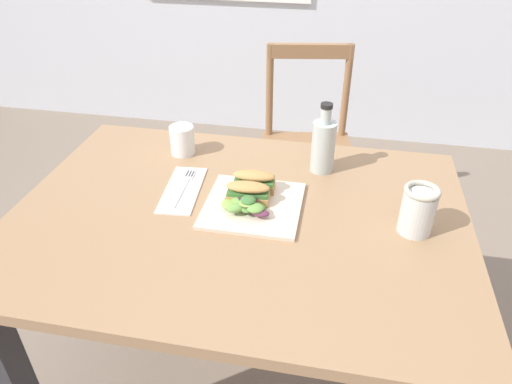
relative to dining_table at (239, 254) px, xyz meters
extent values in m
plane|color=#7A6B5B|center=(-0.02, 0.08, -0.60)|extent=(9.26, 9.26, 0.00)
cube|color=#997551|center=(0.00, 0.00, 0.12)|extent=(1.15, 0.83, 0.03)
cube|color=#2D2D33|center=(-0.51, 0.35, -0.25)|extent=(0.07, 0.07, 0.71)
cube|color=#2D2D33|center=(0.51, 0.35, -0.25)|extent=(0.07, 0.07, 0.71)
cylinder|color=#8E6642|center=(-0.03, 0.69, -0.39)|extent=(0.03, 0.03, 0.43)
cylinder|color=#8E6642|center=(0.30, 0.74, -0.39)|extent=(0.03, 0.03, 0.43)
cylinder|color=#8E6642|center=(-0.09, 1.02, -0.39)|extent=(0.03, 0.03, 0.43)
cylinder|color=#8E6642|center=(0.24, 1.08, -0.39)|extent=(0.03, 0.03, 0.43)
cube|color=#8E6642|center=(0.10, 0.88, -0.16)|extent=(0.46, 0.46, 0.02)
cylinder|color=#8E6642|center=(-0.09, 1.03, 0.06)|extent=(0.03, 0.03, 0.42)
cylinder|color=#8E6642|center=(0.24, 1.09, 0.06)|extent=(0.03, 0.03, 0.42)
cube|color=#8E6642|center=(0.07, 1.06, 0.24)|extent=(0.36, 0.09, 0.06)
cube|color=beige|center=(0.03, 0.03, 0.14)|extent=(0.25, 0.25, 0.01)
cube|color=tan|center=(0.02, 0.04, 0.16)|extent=(0.11, 0.05, 0.02)
cube|color=#3D7033|center=(0.02, 0.05, 0.17)|extent=(0.11, 0.06, 0.01)
ellipsoid|color=tan|center=(0.02, 0.04, 0.19)|extent=(0.11, 0.05, 0.02)
cube|color=tan|center=(0.02, 0.10, 0.16)|extent=(0.11, 0.05, 0.02)
cube|color=#3D7033|center=(0.02, 0.11, 0.17)|extent=(0.11, 0.06, 0.01)
ellipsoid|color=tan|center=(0.02, 0.10, 0.19)|extent=(0.11, 0.05, 0.02)
ellipsoid|color=#6B9E47|center=(0.04, 0.02, 0.15)|extent=(0.06, 0.04, 0.01)
ellipsoid|color=#602D47|center=(0.06, -0.02, 0.16)|extent=(0.05, 0.03, 0.01)
ellipsoid|color=#6B9E47|center=(-0.01, 0.02, 0.16)|extent=(0.06, 0.06, 0.02)
ellipsoid|color=#4C2338|center=(0.03, 0.00, 0.17)|extent=(0.04, 0.06, 0.01)
ellipsoid|color=#6B9E47|center=(0.00, -0.02, 0.17)|extent=(0.06, 0.05, 0.02)
ellipsoid|color=#518438|center=(0.02, -0.01, 0.16)|extent=(0.04, 0.05, 0.01)
ellipsoid|color=#4C2338|center=(0.01, 0.02, 0.16)|extent=(0.06, 0.06, 0.01)
ellipsoid|color=#84A84C|center=(-0.02, 0.01, 0.16)|extent=(0.04, 0.05, 0.01)
ellipsoid|color=#3D7033|center=(0.03, 0.00, 0.18)|extent=(0.05, 0.05, 0.02)
ellipsoid|color=#84A84C|center=(0.03, -0.01, 0.18)|extent=(0.06, 0.06, 0.01)
ellipsoid|color=#6B9E47|center=(0.05, -0.02, 0.17)|extent=(0.05, 0.04, 0.02)
cube|color=silver|center=(-0.17, 0.07, 0.14)|extent=(0.11, 0.24, 0.00)
cube|color=silver|center=(-0.17, 0.05, 0.14)|extent=(0.02, 0.14, 0.00)
cube|color=silver|center=(-0.17, 0.14, 0.14)|extent=(0.03, 0.05, 0.00)
cube|color=#38383D|center=(-0.17, 0.15, 0.14)|extent=(0.00, 0.03, 0.00)
cube|color=#38383D|center=(-0.17, 0.15, 0.14)|extent=(0.00, 0.03, 0.00)
cube|color=#38383D|center=(-0.18, 0.15, 0.14)|extent=(0.00, 0.03, 0.00)
cylinder|color=#472819|center=(0.19, 0.26, 0.19)|extent=(0.06, 0.06, 0.10)
cylinder|color=#B2BCB7|center=(0.19, 0.26, 0.21)|extent=(0.07, 0.07, 0.15)
cylinder|color=#B2BCB7|center=(0.19, 0.26, 0.31)|extent=(0.03, 0.03, 0.04)
cylinder|color=black|center=(0.19, 0.26, 0.34)|extent=(0.03, 0.03, 0.01)
cylinder|color=#995623|center=(0.43, 0.01, 0.18)|extent=(0.07, 0.07, 0.09)
cylinder|color=silver|center=(0.43, 0.01, 0.19)|extent=(0.08, 0.08, 0.11)
torus|color=#B7B29E|center=(0.43, 0.01, 0.25)|extent=(0.08, 0.08, 0.01)
cylinder|color=white|center=(-0.24, 0.28, 0.18)|extent=(0.07, 0.07, 0.09)
camera|label=1|loc=(0.23, -0.94, 0.84)|focal=33.04mm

